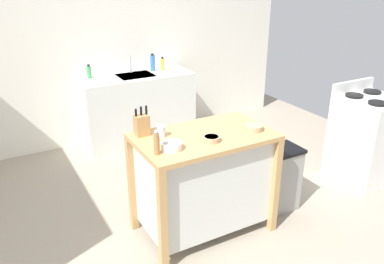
{
  "coord_description": "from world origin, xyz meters",
  "views": [
    {
      "loc": [
        -1.4,
        -2.59,
        2.16
      ],
      "look_at": [
        0.11,
        0.11,
        0.86
      ],
      "focal_mm": 36.85,
      "sensor_mm": 36.0,
      "label": 1
    }
  ],
  "objects_px": {
    "bowl_ceramic_small": "(254,127)",
    "bowl_ceramic_wide": "(172,146)",
    "bowl_stoneware_deep": "(212,139)",
    "pepper_grinder": "(157,143)",
    "bottle_dish_soap": "(89,72)",
    "bottle_spray_cleaner": "(162,64)",
    "kitchen_island": "(203,178)",
    "knife_block": "(142,125)",
    "sink_faucet": "(130,64)",
    "bottle_hand_soap": "(153,63)",
    "drinking_cup": "(161,131)",
    "stove": "(367,138)",
    "trash_bin": "(279,179)"
  },
  "relations": [
    {
      "from": "bowl_ceramic_small",
      "to": "bowl_ceramic_wide",
      "type": "xyz_separation_m",
      "value": [
        -0.76,
        -0.0,
        0.01
      ]
    },
    {
      "from": "bowl_stoneware_deep",
      "to": "pepper_grinder",
      "type": "relative_size",
      "value": 0.72
    },
    {
      "from": "bottle_dish_soap",
      "to": "bottle_spray_cleaner",
      "type": "relative_size",
      "value": 0.98
    },
    {
      "from": "kitchen_island",
      "to": "knife_block",
      "type": "height_order",
      "value": "knife_block"
    },
    {
      "from": "kitchen_island",
      "to": "bottle_spray_cleaner",
      "type": "height_order",
      "value": "bottle_spray_cleaner"
    },
    {
      "from": "kitchen_island",
      "to": "sink_faucet",
      "type": "xyz_separation_m",
      "value": [
        0.21,
        2.19,
        0.52
      ]
    },
    {
      "from": "kitchen_island",
      "to": "bowl_ceramic_wide",
      "type": "height_order",
      "value": "bowl_ceramic_wide"
    },
    {
      "from": "bottle_dish_soap",
      "to": "bottle_spray_cleaner",
      "type": "bearing_deg",
      "value": -3.57
    },
    {
      "from": "sink_faucet",
      "to": "bottle_dish_soap",
      "type": "height_order",
      "value": "sink_faucet"
    },
    {
      "from": "bowl_stoneware_deep",
      "to": "bottle_spray_cleaner",
      "type": "bearing_deg",
      "value": 74.22
    },
    {
      "from": "bowl_stoneware_deep",
      "to": "bottle_hand_soap",
      "type": "bearing_deg",
      "value": 77.39
    },
    {
      "from": "bowl_ceramic_wide",
      "to": "bowl_stoneware_deep",
      "type": "relative_size",
      "value": 1.19
    },
    {
      "from": "bowl_ceramic_wide",
      "to": "bowl_ceramic_small",
      "type": "bearing_deg",
      "value": 0.32
    },
    {
      "from": "drinking_cup",
      "to": "stove",
      "type": "bearing_deg",
      "value": -4.35
    },
    {
      "from": "sink_faucet",
      "to": "stove",
      "type": "height_order",
      "value": "sink_faucet"
    },
    {
      "from": "bowl_ceramic_small",
      "to": "drinking_cup",
      "type": "relative_size",
      "value": 1.64
    },
    {
      "from": "drinking_cup",
      "to": "pepper_grinder",
      "type": "height_order",
      "value": "pepper_grinder"
    },
    {
      "from": "pepper_grinder",
      "to": "stove",
      "type": "height_order",
      "value": "pepper_grinder"
    },
    {
      "from": "bowl_stoneware_deep",
      "to": "drinking_cup",
      "type": "relative_size",
      "value": 1.46
    },
    {
      "from": "trash_bin",
      "to": "bottle_spray_cleaner",
      "type": "relative_size",
      "value": 3.63
    },
    {
      "from": "bottle_hand_soap",
      "to": "trash_bin",
      "type": "bearing_deg",
      "value": -82.05
    },
    {
      "from": "pepper_grinder",
      "to": "bottle_spray_cleaner",
      "type": "distance_m",
      "value": 2.5
    },
    {
      "from": "knife_block",
      "to": "bowl_ceramic_small",
      "type": "xyz_separation_m",
      "value": [
        0.85,
        -0.35,
        -0.07
      ]
    },
    {
      "from": "bottle_hand_soap",
      "to": "bottle_spray_cleaner",
      "type": "relative_size",
      "value": 1.29
    },
    {
      "from": "drinking_cup",
      "to": "sink_faucet",
      "type": "distance_m",
      "value": 2.12
    },
    {
      "from": "bowl_ceramic_small",
      "to": "pepper_grinder",
      "type": "relative_size",
      "value": 0.81
    },
    {
      "from": "drinking_cup",
      "to": "bottle_hand_soap",
      "type": "relative_size",
      "value": 0.41
    },
    {
      "from": "drinking_cup",
      "to": "bottle_spray_cleaner",
      "type": "height_order",
      "value": "bottle_spray_cleaner"
    },
    {
      "from": "pepper_grinder",
      "to": "bottle_hand_soap",
      "type": "bearing_deg",
      "value": 66.81
    },
    {
      "from": "bowl_ceramic_small",
      "to": "drinking_cup",
      "type": "height_order",
      "value": "drinking_cup"
    },
    {
      "from": "trash_bin",
      "to": "bottle_hand_soap",
      "type": "bearing_deg",
      "value": 97.95
    },
    {
      "from": "bottle_dish_soap",
      "to": "sink_faucet",
      "type": "bearing_deg",
      "value": 3.1
    },
    {
      "from": "knife_block",
      "to": "bowl_ceramic_wide",
      "type": "relative_size",
      "value": 1.51
    },
    {
      "from": "bowl_stoneware_deep",
      "to": "drinking_cup",
      "type": "xyz_separation_m",
      "value": [
        -0.3,
        0.27,
        0.02
      ]
    },
    {
      "from": "trash_bin",
      "to": "stove",
      "type": "distance_m",
      "value": 1.22
    },
    {
      "from": "trash_bin",
      "to": "sink_faucet",
      "type": "relative_size",
      "value": 2.86
    },
    {
      "from": "bowl_ceramic_wide",
      "to": "drinking_cup",
      "type": "bearing_deg",
      "value": 82.46
    },
    {
      "from": "bottle_spray_cleaner",
      "to": "drinking_cup",
      "type": "bearing_deg",
      "value": -115.42
    },
    {
      "from": "bowl_ceramic_small",
      "to": "bottle_hand_soap",
      "type": "distance_m",
      "value": 2.25
    },
    {
      "from": "bottle_hand_soap",
      "to": "knife_block",
      "type": "bearing_deg",
      "value": -116.19
    },
    {
      "from": "bottle_dish_soap",
      "to": "bottle_hand_soap",
      "type": "height_order",
      "value": "bottle_hand_soap"
    },
    {
      "from": "bowl_ceramic_small",
      "to": "trash_bin",
      "type": "height_order",
      "value": "bowl_ceramic_small"
    },
    {
      "from": "trash_bin",
      "to": "bottle_spray_cleaner",
      "type": "bearing_deg",
      "value": 94.75
    },
    {
      "from": "bottle_hand_soap",
      "to": "stove",
      "type": "relative_size",
      "value": 0.22
    },
    {
      "from": "bowl_ceramic_wide",
      "to": "stove",
      "type": "height_order",
      "value": "stove"
    },
    {
      "from": "bowl_ceramic_small",
      "to": "bowl_stoneware_deep",
      "type": "bearing_deg",
      "value": -177.2
    },
    {
      "from": "bowl_stoneware_deep",
      "to": "stove",
      "type": "height_order",
      "value": "stove"
    },
    {
      "from": "pepper_grinder",
      "to": "sink_faucet",
      "type": "distance_m",
      "value": 2.43
    },
    {
      "from": "bowl_ceramic_wide",
      "to": "trash_bin",
      "type": "relative_size",
      "value": 0.25
    },
    {
      "from": "knife_block",
      "to": "stove",
      "type": "distance_m",
      "value": 2.52
    }
  ]
}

